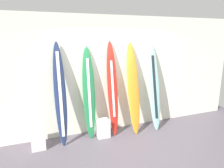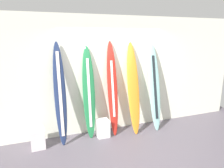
% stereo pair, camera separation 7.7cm
% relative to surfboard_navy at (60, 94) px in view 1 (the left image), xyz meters
% --- Properties ---
extents(ground, '(8.00, 8.00, 0.04)m').
position_rel_surfboard_navy_xyz_m(ground, '(1.32, -0.94, -1.13)').
color(ground, '#554E58').
extents(wall_back, '(7.20, 0.20, 2.80)m').
position_rel_surfboard_navy_xyz_m(wall_back, '(1.32, 0.36, 0.29)').
color(wall_back, silver).
rests_on(wall_back, ground).
extents(surfboard_navy, '(0.25, 0.46, 2.22)m').
position_rel_surfboard_navy_xyz_m(surfboard_navy, '(0.00, 0.00, 0.00)').
color(surfboard_navy, navy).
rests_on(surfboard_navy, ground).
extents(surfboard_emerald, '(0.29, 0.37, 2.11)m').
position_rel_surfboard_navy_xyz_m(surfboard_emerald, '(0.65, 0.07, -0.06)').
color(surfboard_emerald, '#20703E').
rests_on(surfboard_emerald, ground).
extents(surfboard_crimson, '(0.25, 0.41, 2.22)m').
position_rel_surfboard_navy_xyz_m(surfboard_crimson, '(1.21, 0.03, -0.02)').
color(surfboard_crimson, red).
rests_on(surfboard_crimson, ground).
extents(surfboard_sunset, '(0.31, 0.56, 2.19)m').
position_rel_surfboard_navy_xyz_m(surfboard_sunset, '(1.72, -0.03, -0.02)').
color(surfboard_sunset, orange).
rests_on(surfboard_sunset, ground).
extents(surfboard_seafoam, '(0.31, 0.53, 2.15)m').
position_rel_surfboard_navy_xyz_m(surfboard_seafoam, '(2.30, -0.04, -0.03)').
color(surfboard_seafoam, '#86BEB9').
rests_on(surfboard_seafoam, ground).
extents(display_block_left, '(0.30, 0.30, 0.42)m').
position_rel_surfboard_navy_xyz_m(display_block_left, '(-0.52, -0.09, -0.90)').
color(display_block_left, silver).
rests_on(display_block_left, ground).
extents(display_block_center, '(0.29, 0.29, 0.41)m').
position_rel_surfboard_navy_xyz_m(display_block_center, '(0.93, -0.07, -0.91)').
color(display_block_center, silver).
rests_on(display_block_center, ground).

